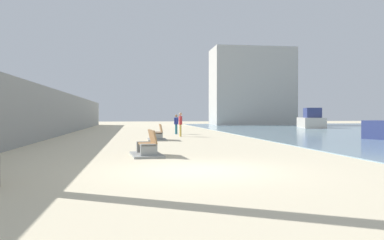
% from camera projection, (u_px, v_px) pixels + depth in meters
% --- Properties ---
extents(ground_plane, '(120.00, 120.00, 0.00)m').
position_uv_depth(ground_plane, '(158.00, 136.00, 28.64)').
color(ground_plane, beige).
extents(seawall, '(0.80, 64.00, 3.30)m').
position_uv_depth(seawall, '(52.00, 113.00, 27.52)').
color(seawall, gray).
rests_on(seawall, ground).
extents(bench_near, '(1.29, 2.19, 0.98)m').
position_uv_depth(bench_near, '(147.00, 150.00, 14.67)').
color(bench_near, gray).
rests_on(bench_near, ground).
extents(bench_far, '(1.13, 2.11, 0.98)m').
position_uv_depth(bench_far, '(157.00, 136.00, 23.70)').
color(bench_far, gray).
rests_on(bench_far, ground).
extents(person_walking, '(0.23, 0.53, 1.70)m').
position_uv_depth(person_walking, '(180.00, 122.00, 27.52)').
color(person_walking, gold).
rests_on(person_walking, ground).
extents(person_standing, '(0.37, 0.43, 1.56)m').
position_uv_depth(person_standing, '(176.00, 123.00, 30.89)').
color(person_standing, teal).
rests_on(person_standing, ground).
extents(boat_outer, '(4.03, 7.07, 2.28)m').
position_uv_depth(boat_outer, '(311.00, 120.00, 45.43)').
color(boat_outer, beige).
rests_on(boat_outer, water_bay).
extents(harbor_building, '(12.00, 6.00, 11.39)m').
position_uv_depth(harbor_building, '(252.00, 87.00, 58.55)').
color(harbor_building, '#ADAAA3').
rests_on(harbor_building, ground).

